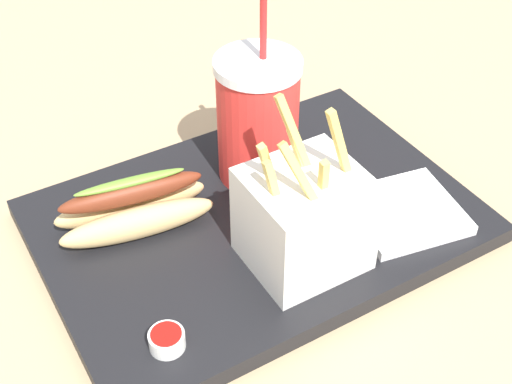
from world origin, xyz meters
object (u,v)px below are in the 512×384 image
ketchup_cup_2 (167,339)px  napkin_stack (405,212)px  hot_dog_1 (134,208)px  ketchup_cup_1 (326,188)px  soda_cup (258,119)px  fries_basket (304,218)px

ketchup_cup_2 → napkin_stack: ketchup_cup_2 is taller
hot_dog_1 → napkin_stack: 0.28m
ketchup_cup_1 → soda_cup: bearing=120.1°
ketchup_cup_1 → fries_basket: bearing=-138.5°
ketchup_cup_1 → ketchup_cup_2: bearing=-157.9°
fries_basket → ketchup_cup_1: fries_basket is taller
napkin_stack → fries_basket: bearing=177.7°
fries_basket → ketchup_cup_2: 0.17m
napkin_stack → hot_dog_1: bearing=152.3°
fries_basket → ketchup_cup_1: (0.07, 0.06, -0.04)m
hot_dog_1 → ketchup_cup_1: hot_dog_1 is taller
napkin_stack → soda_cup: bearing=123.9°
ketchup_cup_2 → napkin_stack: (0.28, 0.02, -0.00)m
ketchup_cup_2 → hot_dog_1: bearing=76.5°
soda_cup → hot_dog_1: (-0.15, -0.01, -0.05)m
soda_cup → napkin_stack: 0.18m
ketchup_cup_1 → napkin_stack: bearing=-52.5°
soda_cup → ketchup_cup_2: bearing=-138.8°
soda_cup → fries_basket: 0.14m
hot_dog_1 → napkin_stack: size_ratio=1.52×
hot_dog_1 → napkin_stack: bearing=-27.7°
fries_basket → napkin_stack: fries_basket is taller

